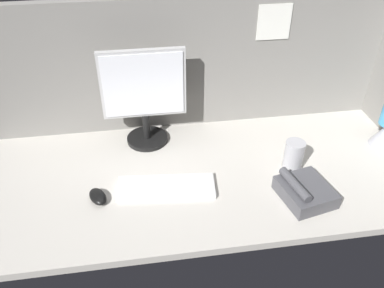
# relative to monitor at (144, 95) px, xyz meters

# --- Properties ---
(ground_plane) EXTENTS (1.80, 0.80, 0.03)m
(ground_plane) POSITION_rel_monitor_xyz_m (0.22, -0.25, -0.24)
(ground_plane) COLOR beige
(cubicle_wall_back) EXTENTS (1.80, 0.06, 0.59)m
(cubicle_wall_back) POSITION_rel_monitor_xyz_m (0.22, 0.12, 0.07)
(cubicle_wall_back) COLOR gray
(cubicle_wall_back) RESTS_ON ground_plane
(monitor) EXTENTS (0.35, 0.18, 0.42)m
(monitor) POSITION_rel_monitor_xyz_m (0.00, 0.00, 0.00)
(monitor) COLOR black
(monitor) RESTS_ON ground_plane
(keyboard) EXTENTS (0.38, 0.17, 0.02)m
(keyboard) POSITION_rel_monitor_xyz_m (0.05, -0.34, -0.22)
(keyboard) COLOR silver
(keyboard) RESTS_ON ground_plane
(mouse) EXTENTS (0.09, 0.11, 0.03)m
(mouse) POSITION_rel_monitor_xyz_m (-0.20, -0.36, -0.21)
(mouse) COLOR black
(mouse) RESTS_ON ground_plane
(mug_steel) EXTENTS (0.08, 0.08, 0.12)m
(mug_steel) POSITION_rel_monitor_xyz_m (0.57, -0.29, -0.17)
(mug_steel) COLOR #B2B2B7
(mug_steel) RESTS_ON ground_plane
(desk_phone) EXTENTS (0.21, 0.22, 0.09)m
(desk_phone) POSITION_rel_monitor_xyz_m (0.55, -0.46, -0.20)
(desk_phone) COLOR #4C4C51
(desk_phone) RESTS_ON ground_plane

